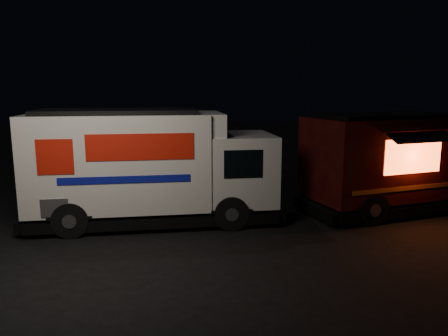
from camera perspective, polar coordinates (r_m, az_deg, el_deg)
ground at (r=13.06m, az=-8.98°, el=-7.87°), size 80.00×80.00×0.00m
white_truck at (r=13.39m, az=-9.05°, el=0.22°), size 7.69×2.80×3.46m
red_truck at (r=15.83m, az=22.33°, el=0.77°), size 7.41×4.14×3.26m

